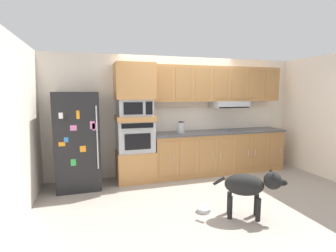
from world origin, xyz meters
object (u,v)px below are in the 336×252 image
at_px(electric_kettle, 181,128).
at_px(dog_food_bowl, 204,209).
at_px(built_in_oven, 135,136).
at_px(screwdriver, 230,130).
at_px(microwave, 135,107).
at_px(dog, 250,185).
at_px(refrigerator, 78,140).

distance_m(electric_kettle, dog_food_bowl, 1.91).
bearing_deg(electric_kettle, built_in_oven, 177.12).
bearing_deg(screwdriver, microwave, 178.81).
bearing_deg(electric_kettle, dog, -80.43).
bearing_deg(microwave, refrigerator, -176.34).
height_order(dog, dog_food_bowl, dog).
bearing_deg(electric_kettle, dog_food_bowl, -97.36).
relative_size(electric_kettle, dog, 0.26).
xyz_separation_m(refrigerator, electric_kettle, (2.00, 0.02, 0.15)).
distance_m(screwdriver, electric_kettle, 1.14).
distance_m(refrigerator, microwave, 1.21).
height_order(screwdriver, dog_food_bowl, screwdriver).
bearing_deg(refrigerator, dog_food_bowl, -41.69).
bearing_deg(dog_food_bowl, built_in_oven, 113.73).
bearing_deg(dog_food_bowl, dog, -32.45).
relative_size(built_in_oven, dog_food_bowl, 3.50).
bearing_deg(dog, refrigerator, 167.25).
height_order(microwave, dog_food_bowl, microwave).
xyz_separation_m(refrigerator, microwave, (1.06, 0.07, 0.58)).
height_order(built_in_oven, dog, built_in_oven).
xyz_separation_m(screwdriver, dog_food_bowl, (-1.35, -1.62, -0.90)).
bearing_deg(microwave, dog_food_bowl, -66.27).
height_order(refrigerator, screwdriver, refrigerator).
distance_m(refrigerator, dog_food_bowl, 2.54).
relative_size(screwdriver, dog_food_bowl, 0.84).
relative_size(microwave, dog, 0.70).
bearing_deg(dog, microwave, 149.34).
xyz_separation_m(microwave, electric_kettle, (0.94, -0.05, -0.43)).
bearing_deg(dog, built_in_oven, 149.34).
relative_size(refrigerator, screwdriver, 10.44).
bearing_deg(dog_food_bowl, microwave, 113.73).
relative_size(built_in_oven, electric_kettle, 2.92).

